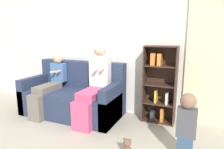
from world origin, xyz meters
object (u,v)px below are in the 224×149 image
at_px(adult_seated, 94,82).
at_px(toddler_standing, 186,124).
at_px(child_seated, 49,85).
at_px(bookshelf, 160,85).
at_px(couch, 74,97).
at_px(teddy_bear, 127,149).

relative_size(adult_seated, toddler_standing, 1.62).
height_order(child_seated, bookshelf, bookshelf).
xyz_separation_m(couch, bookshelf, (1.54, 0.32, 0.32)).
relative_size(couch, bookshelf, 1.40).
distance_m(adult_seated, child_seated, 0.94).
height_order(couch, bookshelf, bookshelf).
relative_size(couch, toddler_standing, 2.22).
distance_m(adult_seated, toddler_standing, 1.64).
height_order(couch, toddler_standing, couch).
bearing_deg(bookshelf, toddler_standing, -63.14).
bearing_deg(couch, child_seated, -156.55).
relative_size(couch, child_seated, 1.65).
xyz_separation_m(bookshelf, teddy_bear, (-0.14, -1.26, -0.53)).
height_order(toddler_standing, bookshelf, bookshelf).
bearing_deg(toddler_standing, teddy_bear, -157.09).
relative_size(child_seated, toddler_standing, 1.35).
height_order(adult_seated, bookshelf, adult_seated).
bearing_deg(toddler_standing, couch, 161.91).
relative_size(child_seated, bookshelf, 0.85).
bearing_deg(adult_seated, teddy_bear, -42.85).
bearing_deg(adult_seated, child_seated, -176.40).
relative_size(adult_seated, teddy_bear, 5.18).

